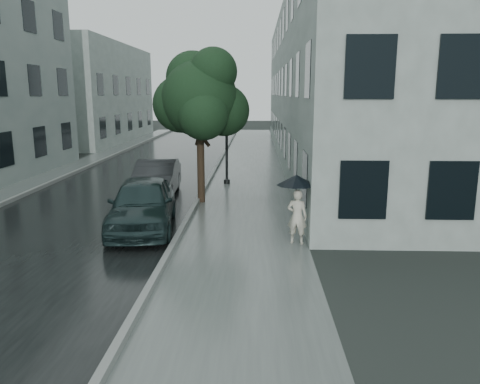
{
  "coord_description": "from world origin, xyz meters",
  "views": [
    {
      "loc": [
        0.6,
        -10.15,
        3.98
      ],
      "look_at": [
        0.15,
        2.54,
        1.3
      ],
      "focal_mm": 35.0,
      "sensor_mm": 36.0,
      "label": 1
    }
  ],
  "objects_px": {
    "car_near": "(143,204)",
    "car_far": "(156,178)",
    "street_tree": "(200,98)",
    "lamp_post": "(223,119)",
    "pedestrian": "(297,217)"
  },
  "relations": [
    {
      "from": "street_tree",
      "to": "car_near",
      "type": "height_order",
      "value": "street_tree"
    },
    {
      "from": "street_tree",
      "to": "lamp_post",
      "type": "distance_m",
      "value": 3.73
    },
    {
      "from": "street_tree",
      "to": "car_near",
      "type": "distance_m",
      "value": 5.01
    },
    {
      "from": "lamp_post",
      "to": "car_near",
      "type": "bearing_deg",
      "value": -86.54
    },
    {
      "from": "car_near",
      "to": "lamp_post",
      "type": "bearing_deg",
      "value": 68.05
    },
    {
      "from": "street_tree",
      "to": "lamp_post",
      "type": "height_order",
      "value": "street_tree"
    },
    {
      "from": "car_near",
      "to": "car_far",
      "type": "bearing_deg",
      "value": 89.55
    },
    {
      "from": "car_near",
      "to": "car_far",
      "type": "xyz_separation_m",
      "value": [
        -0.55,
        4.55,
        -0.06
      ]
    },
    {
      "from": "pedestrian",
      "to": "car_near",
      "type": "distance_m",
      "value": 4.63
    },
    {
      "from": "street_tree",
      "to": "lamp_post",
      "type": "xyz_separation_m",
      "value": [
        0.58,
        3.55,
        -0.97
      ]
    },
    {
      "from": "lamp_post",
      "to": "car_near",
      "type": "distance_m",
      "value": 7.82
    },
    {
      "from": "street_tree",
      "to": "car_near",
      "type": "xyz_separation_m",
      "value": [
        -1.32,
        -3.74,
        -3.05
      ]
    },
    {
      "from": "car_near",
      "to": "car_far",
      "type": "relative_size",
      "value": 1.05
    },
    {
      "from": "pedestrian",
      "to": "car_near",
      "type": "bearing_deg",
      "value": 1.95
    },
    {
      "from": "car_near",
      "to": "car_far",
      "type": "height_order",
      "value": "car_near"
    }
  ]
}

